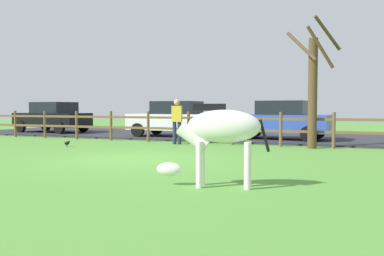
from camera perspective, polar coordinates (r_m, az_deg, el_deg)
The scene contains 10 objects.
ground_plane at distance 10.92m, azimuth -7.77°, elevation -4.28°, with size 60.00×60.00×0.00m, color #549338.
parking_asphalt at distance 19.46m, azimuth 6.43°, elevation -1.06°, with size 28.00×7.40×0.05m, color #2D2D33.
paddock_fence at distance 15.62m, azimuth -0.48°, elevation 0.38°, with size 20.76×0.11×1.19m.
bare_tree at distance 14.16m, azimuth 16.18°, elevation 5.40°, with size 1.70×1.04×4.17m.
zebra at distance 7.06m, azimuth 3.70°, elevation -0.62°, with size 1.91×0.75×1.41m.
crow_on_grass at distance 14.90m, azimuth -16.66°, elevation -1.98°, with size 0.22×0.10×0.20m.
parked_car_blue at distance 17.37m, azimuth 11.99°, elevation 1.12°, with size 4.13×2.16×1.56m.
parked_car_white at distance 18.51m, azimuth -2.38°, elevation 1.29°, with size 4.03×1.94×1.56m.
parked_car_black at distance 22.86m, azimuth -18.47°, elevation 1.44°, with size 4.12×2.12×1.56m.
visitor_near_fence at distance 15.21m, azimuth -2.07°, elevation 1.18°, with size 0.40×0.30×1.64m.
Camera 1 is at (5.57, -9.30, 1.35)m, focal length 39.13 mm.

